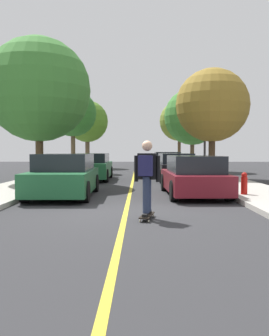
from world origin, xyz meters
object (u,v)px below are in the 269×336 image
parked_car_right_far (167,163)px  parked_car_left_nearest (64,176)px  parked_car_left_near (91,167)px  parked_car_right_near (175,167)px  skateboarder (147,173)px  streetlamp (205,117)px  skateboard (147,215)px  street_tree_right_far (179,121)px  street_tree_right_near (192,117)px  fire_hydrant (244,183)px  street_tree_left_near (73,113)px  street_tree_right_nearest (212,105)px  parked_car_right_nearest (193,176)px  street_tree_left_far (87,122)px  street_tree_left_nearest (39,90)px

parked_car_right_far → parked_car_left_nearest: bearing=-109.8°
parked_car_left_near → parked_car_right_near: size_ratio=0.98×
parked_car_right_far → skateboarder: size_ratio=2.63×
parked_car_left_nearest → streetlamp: (6.08, 7.80, 2.68)m
skateboard → parked_car_left_nearest: bearing=124.1°
street_tree_right_far → skateboarder: 27.00m
street_tree_right_near → street_tree_right_far: (0.00, 8.47, 0.38)m
parked_car_right_far → streetlamp: (1.75, -4.26, 2.67)m
parked_car_left_near → parked_car_right_far: 6.93m
parked_car_right_near → fire_hydrant: parked_car_right_near is taller
parked_car_right_near → street_tree_left_near: bearing=136.4°
skateboarder → street_tree_right_nearest: bearing=71.7°
parked_car_right_far → fire_hydrant: (1.50, -12.57, -0.23)m
fire_hydrant → street_tree_right_near: bearing=88.1°
parked_car_right_near → streetlamp: 3.56m
skateboard → parked_car_right_far: bearing=84.1°
parked_car_right_far → streetlamp: 5.32m
street_tree_left_near → street_tree_right_far: bearing=51.0°
parked_car_left_near → street_tree_right_nearest: street_tree_right_nearest is taller
parked_car_left_near → skateboard: bearing=-75.9°
street_tree_left_near → streetlamp: 9.27m
parked_car_right_far → street_tree_right_near: bearing=45.4°
parked_car_right_nearest → street_tree_left_far: (-6.33, 18.71, 3.36)m
street_tree_right_far → streetlamp: 14.79m
parked_car_right_far → street_tree_left_far: (-6.33, 6.88, 3.31)m
fire_hydrant → skateboard: (-3.16, -3.45, -0.40)m
fire_hydrant → streetlamp: 8.80m
parked_car_left_nearest → skateboarder: bearing=-56.2°
parked_car_left_nearest → skateboard: size_ratio=4.90×
parked_car_left_nearest → parked_car_right_far: 12.81m
street_tree_left_near → parked_car_left_nearest: bearing=-80.8°
street_tree_left_nearest → parked_car_left_nearest: bearing=-64.3°
street_tree_left_near → streetlamp: size_ratio=0.97×
street_tree_left_near → skateboarder: 17.20m
parked_car_left_nearest → street_tree_left_nearest: 5.80m
skateboarder → street_tree_left_near: bearing=106.0°
fire_hydrant → skateboard: bearing=-132.5°
street_tree_left_near → skateboard: street_tree_left_near is taller
street_tree_left_far → skateboarder: street_tree_left_far is taller
parked_car_right_nearest → street_tree_right_near: bearing=81.8°
parked_car_left_near → parked_car_right_nearest: 7.75m
street_tree_left_nearest → street_tree_right_nearest: (8.32, 2.92, -0.34)m
parked_car_right_nearest → street_tree_left_far: street_tree_left_far is taller
fire_hydrant → streetlamp: streetlamp is taller
parked_car_left_near → street_tree_right_far: street_tree_right_far is taller
streetlamp → parked_car_right_near: bearing=-138.8°
parked_car_right_nearest → parked_car_left_near: bearing=124.0°
parked_car_left_nearest → parked_car_left_near: 6.65m
street_tree_left_nearest → street_tree_left_far: bearing=90.0°
street_tree_right_near → street_tree_left_far: bearing=149.7°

